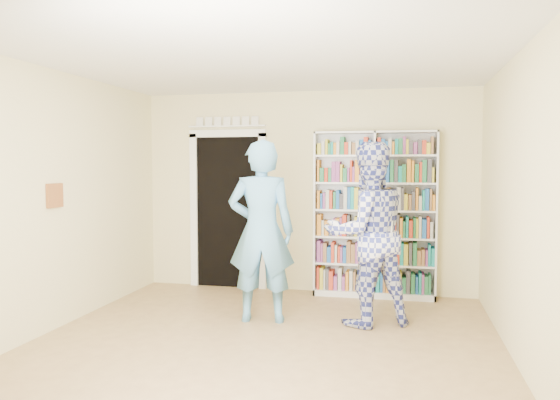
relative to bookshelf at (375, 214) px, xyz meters
name	(u,v)px	position (x,y,z in m)	size (l,w,h in m)	color
floor	(259,351)	(-0.93, -2.34, -1.08)	(5.00, 5.00, 0.00)	olive
ceiling	(258,55)	(-0.93, -2.34, 1.62)	(5.00, 5.00, 0.00)	white
wall_back	(306,192)	(-0.93, 0.16, 0.27)	(4.50, 4.50, 0.00)	beige
wall_left	(41,202)	(-3.18, -2.34, 0.27)	(5.00, 5.00, 0.00)	beige
wall_right	(524,210)	(1.32, -2.34, 0.27)	(5.00, 5.00, 0.00)	beige
bookshelf	(375,214)	(0.00, 0.00, 0.00)	(1.56, 0.29, 2.14)	white
doorway	(228,203)	(-2.03, 0.13, 0.10)	(1.10, 0.08, 2.43)	black
wall_art	(55,196)	(-3.16, -2.14, 0.32)	(0.03, 0.25, 0.25)	brown
man_blue	(261,231)	(-1.15, -1.39, -0.09)	(0.72, 0.48, 1.99)	#5A9CCA
man_plaid	(367,234)	(-0.01, -1.27, -0.10)	(0.95, 0.74, 1.96)	#303993
paper_sheet	(383,235)	(0.16, -1.45, -0.08)	(0.21, 0.01, 0.30)	white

